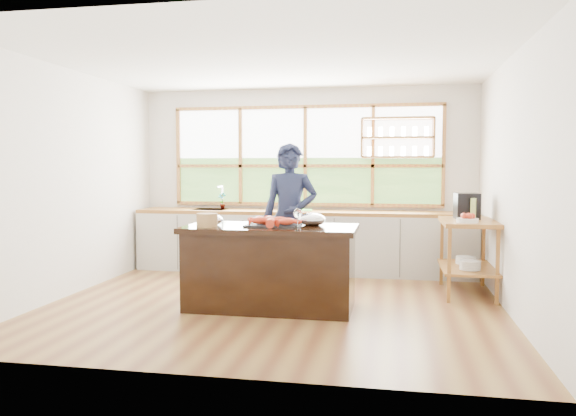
% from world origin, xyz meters
% --- Properties ---
extents(ground_plane, '(5.00, 5.00, 0.00)m').
position_xyz_m(ground_plane, '(0.00, 0.00, 0.00)').
color(ground_plane, olive).
extents(room_shell, '(5.02, 4.52, 2.71)m').
position_xyz_m(room_shell, '(0.02, 0.51, 1.75)').
color(room_shell, silver).
rests_on(room_shell, ground_plane).
extents(back_counter, '(4.90, 0.63, 0.90)m').
position_xyz_m(back_counter, '(-0.02, 1.94, 0.45)').
color(back_counter, '#B5B3AB').
rests_on(back_counter, ground_plane).
extents(right_shelf_unit, '(0.62, 1.10, 0.90)m').
position_xyz_m(right_shelf_unit, '(2.19, 0.89, 0.60)').
color(right_shelf_unit, '#9B6029').
rests_on(right_shelf_unit, ground_plane).
extents(island, '(1.85, 0.90, 0.90)m').
position_xyz_m(island, '(0.00, -0.20, 0.45)').
color(island, black).
rests_on(island, ground_plane).
extents(cook, '(0.69, 0.48, 1.82)m').
position_xyz_m(cook, '(0.07, 0.60, 0.91)').
color(cook, '#171D36').
rests_on(cook, ground_plane).
extents(potted_plant, '(0.15, 0.12, 0.26)m').
position_xyz_m(potted_plant, '(-1.23, 2.00, 1.03)').
color(potted_plant, slate).
rests_on(potted_plant, back_counter).
extents(cutting_board, '(0.43, 0.34, 0.01)m').
position_xyz_m(cutting_board, '(-0.06, 1.94, 0.91)').
color(cutting_board, green).
rests_on(cutting_board, back_counter).
extents(espresso_machine, '(0.30, 0.32, 0.31)m').
position_xyz_m(espresso_machine, '(2.19, 1.06, 1.06)').
color(espresso_machine, black).
rests_on(espresso_machine, right_shelf_unit).
extents(wine_bottle, '(0.08, 0.08, 0.27)m').
position_xyz_m(wine_bottle, '(2.24, 0.87, 1.03)').
color(wine_bottle, '#9BB357').
rests_on(wine_bottle, right_shelf_unit).
extents(fruit_bowl, '(0.25, 0.25, 0.11)m').
position_xyz_m(fruit_bowl, '(2.14, 0.56, 0.94)').
color(fruit_bowl, silver).
rests_on(fruit_bowl, right_shelf_unit).
extents(slate_board, '(0.56, 0.41, 0.02)m').
position_xyz_m(slate_board, '(0.02, -0.21, 0.91)').
color(slate_board, black).
rests_on(slate_board, island).
extents(lobster_pile, '(0.55, 0.48, 0.08)m').
position_xyz_m(lobster_pile, '(0.01, -0.22, 0.96)').
color(lobster_pile, red).
rests_on(lobster_pile, slate_board).
extents(mixing_bowl_left, '(0.27, 0.27, 0.13)m').
position_xyz_m(mixing_bowl_left, '(-0.66, -0.24, 0.96)').
color(mixing_bowl_left, silver).
rests_on(mixing_bowl_left, island).
extents(mixing_bowl_right, '(0.30, 0.30, 0.14)m').
position_xyz_m(mixing_bowl_right, '(0.43, -0.06, 0.96)').
color(mixing_bowl_right, silver).
rests_on(mixing_bowl_right, island).
extents(wine_glass, '(0.08, 0.08, 0.22)m').
position_xyz_m(wine_glass, '(0.36, -0.54, 1.06)').
color(wine_glass, white).
rests_on(wine_glass, island).
extents(wicker_basket, '(0.23, 0.23, 0.14)m').
position_xyz_m(wicker_basket, '(-0.64, -0.43, 0.97)').
color(wicker_basket, '#9D7145').
rests_on(wicker_basket, island).
extents(parchment_roll, '(0.17, 0.31, 0.08)m').
position_xyz_m(parchment_roll, '(-0.78, 0.09, 0.94)').
color(parchment_roll, white).
rests_on(parchment_roll, island).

